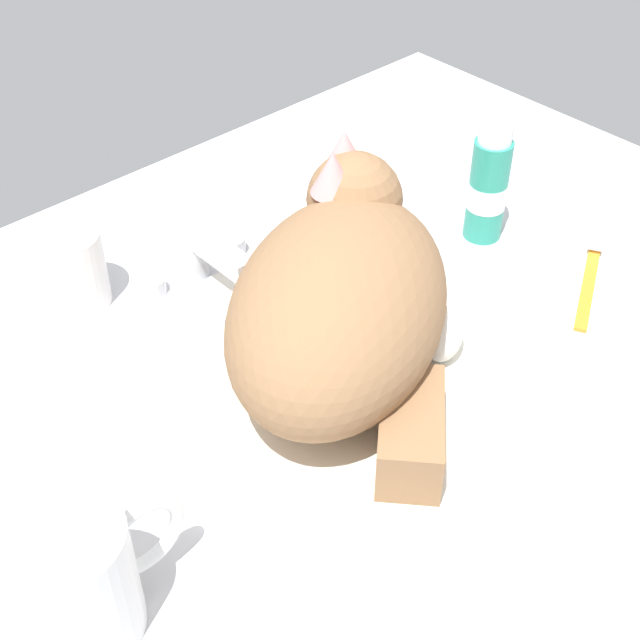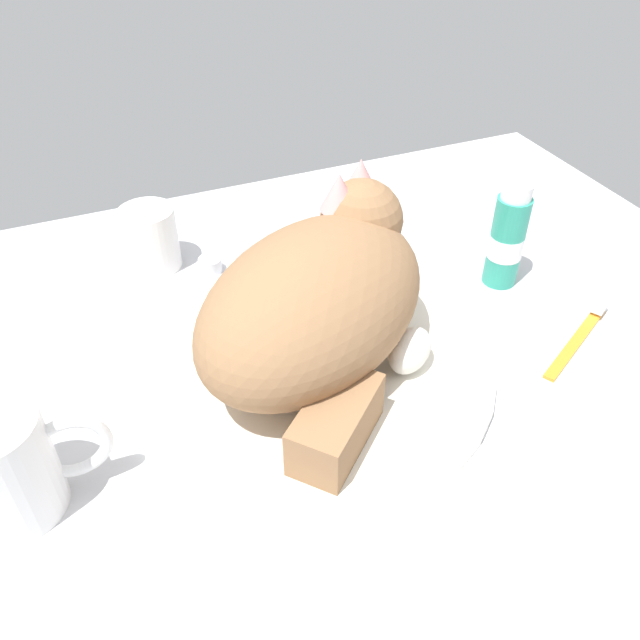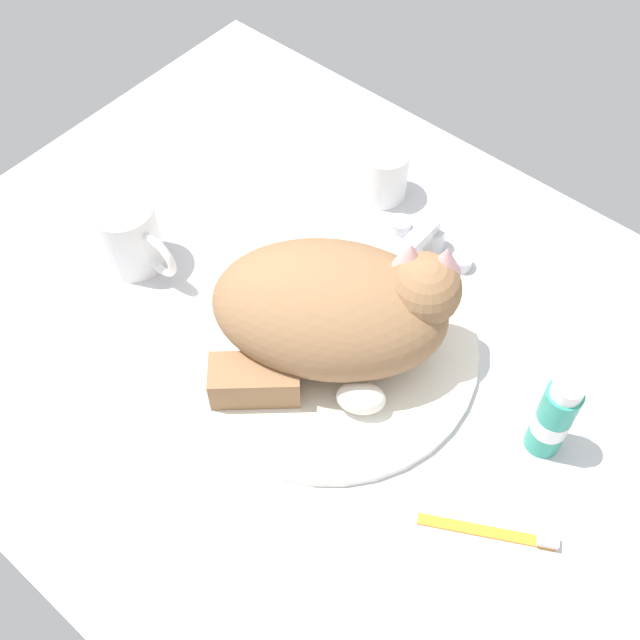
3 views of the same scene
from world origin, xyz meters
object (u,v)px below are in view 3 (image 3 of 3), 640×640
object	(u,v)px
rinse_cup	(384,173)
toothbrush	(496,532)
toothpaste_bottle	(554,418)
faucet	(426,241)
cat	(337,310)
coffee_mug	(130,236)

from	to	relation	value
rinse_cup	toothbrush	xyz separation A→B (cm)	(39.20, -31.56, -3.37)
rinse_cup	toothpaste_bottle	bearing A→B (deg)	-27.25
rinse_cup	toothbrush	size ratio (longest dim) A/B	0.58
faucet	cat	distance (cm)	20.24
rinse_cup	faucet	bearing A→B (deg)	-25.54
faucet	cat	xyz separation A→B (cm)	(0.85, -19.36, 5.85)
coffee_mug	toothbrush	bearing A→B (deg)	-1.00
faucet	toothpaste_bottle	bearing A→B (deg)	-27.95
coffee_mug	rinse_cup	world-z (taller)	coffee_mug
coffee_mug	rinse_cup	size ratio (longest dim) A/B	1.60
faucet	rinse_cup	xyz separation A→B (cm)	(-11.00, 5.26, 1.25)
toothbrush	cat	bearing A→B (deg)	165.76
toothpaste_bottle	rinse_cup	bearing A→B (deg)	152.75
rinse_cup	cat	bearing A→B (deg)	-64.29
faucet	toothpaste_bottle	world-z (taller)	toothpaste_bottle
cat	coffee_mug	world-z (taller)	cat
toothpaste_bottle	faucet	bearing A→B (deg)	152.05
cat	toothbrush	size ratio (longest dim) A/B	2.39
coffee_mug	toothpaste_bottle	distance (cm)	55.72
cat	toothbrush	xyz separation A→B (cm)	(27.35, -6.94, -7.97)
faucet	toothbrush	xyz separation A→B (cm)	(28.20, -26.30, -2.12)
cat	toothpaste_bottle	size ratio (longest dim) A/B	2.49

